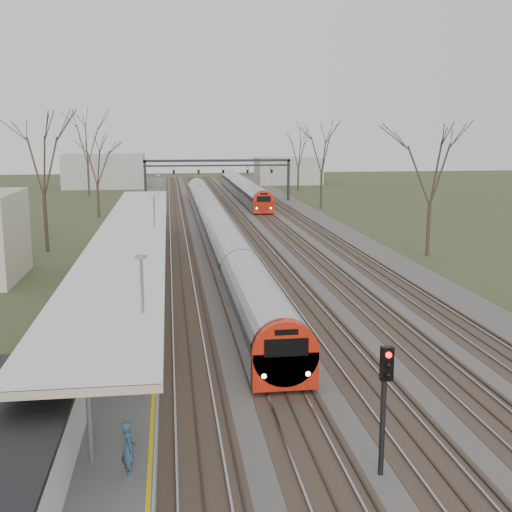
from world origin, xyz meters
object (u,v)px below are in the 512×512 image
at_px(train_far, 242,188).
at_px(train_near, 215,223).
at_px(signal_post, 385,392).
at_px(passenger, 129,448).

bearing_deg(train_far, train_near, -100.42).
bearing_deg(train_far, signal_post, -93.68).
xyz_separation_m(train_near, signal_post, (1.75, -43.44, 1.25)).
bearing_deg(passenger, signal_post, -99.40).
xyz_separation_m(train_near, passenger, (-5.48, -44.03, 0.30)).
relative_size(train_near, train_far, 1.66).
bearing_deg(train_far, passenger, -98.64).
relative_size(train_near, signal_post, 18.34).
bearing_deg(signal_post, train_near, 92.31).
xyz_separation_m(passenger, signal_post, (7.23, 0.58, 0.95)).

